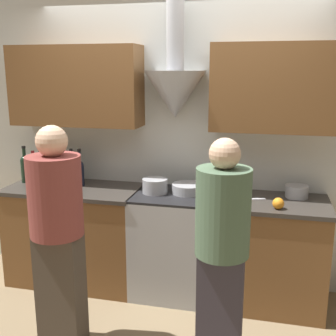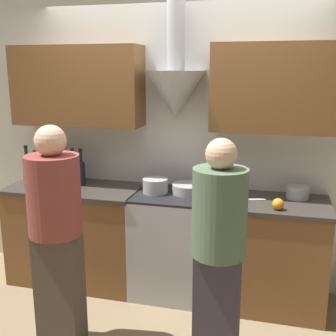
% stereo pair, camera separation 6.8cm
% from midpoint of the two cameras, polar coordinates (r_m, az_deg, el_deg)
% --- Properties ---
extents(ground_plane, '(12.00, 12.00, 0.00)m').
position_cam_midpoint_polar(ground_plane, '(3.69, -0.38, -18.59)').
color(ground_plane, '#847051').
extents(wall_back, '(8.40, 0.53, 2.60)m').
position_cam_midpoint_polar(wall_back, '(3.76, 1.48, 5.78)').
color(wall_back, silver).
rests_on(wall_back, ground_plane).
extents(counter_left, '(1.21, 0.62, 0.91)m').
position_cam_midpoint_polar(counter_left, '(4.05, -11.72, -8.64)').
color(counter_left, brown).
rests_on(counter_left, ground_plane).
extents(counter_right, '(1.00, 0.62, 0.91)m').
position_cam_midpoint_polar(counter_right, '(3.67, 13.40, -11.12)').
color(counter_right, brown).
rests_on(counter_right, ground_plane).
extents(stove_range, '(0.62, 0.60, 0.91)m').
position_cam_midpoint_polar(stove_range, '(3.76, 0.93, -10.08)').
color(stove_range, '#A8AAAF').
rests_on(stove_range, ground_plane).
extents(wine_bottle_0, '(0.08, 0.08, 0.35)m').
position_cam_midpoint_polar(wine_bottle_0, '(4.17, -18.10, 0.16)').
color(wine_bottle_0, black).
rests_on(wine_bottle_0, counter_left).
extents(wine_bottle_1, '(0.07, 0.07, 0.31)m').
position_cam_midpoint_polar(wine_bottle_1, '(4.12, -17.02, -0.21)').
color(wine_bottle_1, black).
rests_on(wine_bottle_1, counter_left).
extents(wine_bottle_2, '(0.08, 0.08, 0.35)m').
position_cam_midpoint_polar(wine_bottle_2, '(4.06, -16.11, -0.05)').
color(wine_bottle_2, black).
rests_on(wine_bottle_2, counter_left).
extents(wine_bottle_3, '(0.08, 0.08, 0.33)m').
position_cam_midpoint_polar(wine_bottle_3, '(4.03, -14.71, -0.17)').
color(wine_bottle_3, black).
rests_on(wine_bottle_3, counter_left).
extents(wine_bottle_4, '(0.07, 0.07, 0.31)m').
position_cam_midpoint_polar(wine_bottle_4, '(3.98, -13.53, -0.41)').
color(wine_bottle_4, black).
rests_on(wine_bottle_4, counter_left).
extents(wine_bottle_5, '(0.07, 0.07, 0.34)m').
position_cam_midpoint_polar(wine_bottle_5, '(3.95, -12.24, -0.25)').
color(wine_bottle_5, black).
rests_on(wine_bottle_5, counter_left).
extents(wine_bottle_6, '(0.07, 0.07, 0.34)m').
position_cam_midpoint_polar(wine_bottle_6, '(3.91, -11.19, -0.40)').
color(wine_bottle_6, black).
rests_on(wine_bottle_6, counter_left).
extents(stock_pot, '(0.22, 0.22, 0.12)m').
position_cam_midpoint_polar(stock_pot, '(3.62, -1.19, -2.42)').
color(stock_pot, '#A8AAAF').
rests_on(stock_pot, stove_range).
extents(mixing_bowl, '(0.28, 0.28, 0.08)m').
position_cam_midpoint_polar(mixing_bowl, '(3.62, 3.32, -2.81)').
color(mixing_bowl, '#A8AAAF').
rests_on(mixing_bowl, stove_range).
extents(orange_fruit, '(0.09, 0.09, 0.09)m').
position_cam_midpoint_polar(orange_fruit, '(3.31, 15.26, -4.74)').
color(orange_fruit, orange).
rests_on(orange_fruit, counter_right).
extents(saucepan, '(0.19, 0.19, 0.10)m').
position_cam_midpoint_polar(saucepan, '(3.64, 17.66, -3.14)').
color(saucepan, '#A8AAAF').
rests_on(saucepan, counter_right).
extents(chefs_knife, '(0.25, 0.11, 0.01)m').
position_cam_midpoint_polar(chefs_knife, '(3.50, 11.65, -4.24)').
color(chefs_knife, silver).
rests_on(chefs_knife, counter_right).
extents(person_foreground_left, '(0.37, 0.37, 1.59)m').
position_cam_midpoint_polar(person_foreground_left, '(3.03, -14.30, -7.96)').
color(person_foreground_left, '#473D33').
rests_on(person_foreground_left, ground_plane).
extents(person_foreground_right, '(0.33, 0.33, 1.57)m').
position_cam_midpoint_polar(person_foreground_right, '(2.59, 7.60, -11.49)').
color(person_foreground_right, '#38333D').
rests_on(person_foreground_right, ground_plane).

